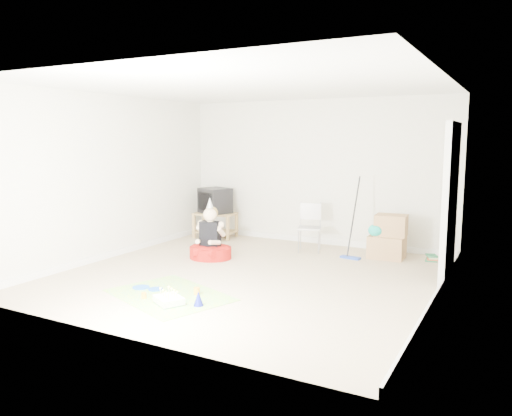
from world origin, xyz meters
The scene contains 16 objects.
ground centered at (0.00, 0.00, 0.00)m, with size 5.00×5.00×0.00m, color tan.
doorway_recess centered at (2.48, 1.20, 1.02)m, with size 0.02×0.90×2.05m, color black.
tv_stand centered at (-1.88, 2.06, 0.28)m, with size 0.83×0.58×0.48m.
crt_tv centered at (-1.88, 2.06, 0.72)m, with size 0.55×0.46×0.48m, color black.
folding_chair centered at (0.19, 1.79, 0.40)m, with size 0.46×0.45×0.83m.
cardboard_boxes centered at (1.47, 1.94, 0.34)m, with size 0.58×0.45×0.70m.
floor_mop centered at (0.96, 1.62, 0.26)m, with size 0.33×0.43×1.30m.
book_pile centered at (2.14, 2.10, 0.05)m, with size 0.21×0.25×0.10m.
seated_woman centered at (-1.03, 0.59, 0.21)m, with size 0.79×0.79×0.98m.
party_mat centered at (-0.43, -1.25, 0.00)m, with size 1.47×1.07×0.01m, color #FF358F.
birthday_cake centered at (-0.22, -1.52, 0.05)m, with size 0.42×0.39×0.15m.
blue_plate_near centered at (-0.72, -1.16, 0.01)m, with size 0.19×0.19×0.01m, color blue.
blue_plate_far centered at (-0.93, -1.19, 0.01)m, with size 0.21×0.21×0.01m, color blue.
orange_cup_near centered at (-0.14, -1.08, 0.05)m, with size 0.08×0.08×0.09m, color orange.
orange_cup_far centered at (-0.61, -1.50, 0.04)m, with size 0.06×0.06×0.07m, color orange.
blue_party_hat centered at (0.12, -1.41, 0.09)m, with size 0.12×0.12×0.17m, color #1820AC.
Camera 1 is at (3.30, -5.96, 1.91)m, focal length 35.00 mm.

